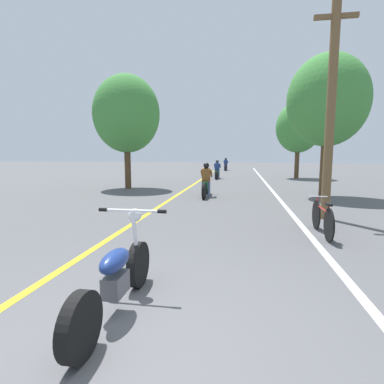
{
  "coord_description": "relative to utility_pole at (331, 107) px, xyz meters",
  "views": [
    {
      "loc": [
        1.06,
        -2.4,
        1.81
      ],
      "look_at": [
        -0.09,
        4.61,
        0.9
      ],
      "focal_mm": 28.0,
      "sensor_mm": 36.0,
      "label": 1
    }
  ],
  "objects": [
    {
      "name": "motorcycle_rider_lead",
      "position": [
        -3.79,
        3.8,
        -2.51
      ],
      "size": [
        0.5,
        2.12,
        1.44
      ],
      "color": "black",
      "rests_on": "ground"
    },
    {
      "name": "motorcycle_foreground",
      "position": [
        -3.71,
        -5.68,
        -2.63
      ],
      "size": [
        0.89,
        2.12,
        1.11
      ],
      "color": "black",
      "rests_on": "ground"
    },
    {
      "name": "roadside_tree_right_far",
      "position": [
        1.71,
        14.37,
        0.65
      ],
      "size": [
        3.2,
        2.88,
        5.56
      ],
      "color": "#513A23",
      "rests_on": "ground"
    },
    {
      "name": "lane_stripe_center",
      "position": [
        -5.1,
        6.28,
        -3.05
      ],
      "size": [
        0.14,
        48.0,
        0.01
      ],
      "primitive_type": "cube",
      "color": "yellow",
      "rests_on": "ground"
    },
    {
      "name": "ground_plane",
      "position": [
        -3.4,
        -6.33,
        -3.06
      ],
      "size": [
        120.0,
        120.0,
        0.0
      ],
      "primitive_type": "plane",
      "color": "#515154"
    },
    {
      "name": "motorcycle_rider_far",
      "position": [
        -3.99,
        23.94,
        -2.53
      ],
      "size": [
        0.5,
        2.05,
        1.38
      ],
      "color": "black",
      "rests_on": "ground"
    },
    {
      "name": "lane_stripe_edge",
      "position": [
        -0.8,
        6.28,
        -3.05
      ],
      "size": [
        0.14,
        48.0,
        0.01
      ],
      "primitive_type": "cube",
      "color": "white",
      "rests_on": "ground"
    },
    {
      "name": "roadside_tree_right_near",
      "position": [
        1.07,
        4.5,
        0.89
      ],
      "size": [
        3.23,
        2.9,
        5.82
      ],
      "color": "#513A23",
      "rests_on": "ground"
    },
    {
      "name": "motorcycle_rider_mid",
      "position": [
        -4.06,
        13.06,
        -2.53
      ],
      "size": [
        0.5,
        2.08,
        1.37
      ],
      "color": "black",
      "rests_on": "ground"
    },
    {
      "name": "roadside_tree_left",
      "position": [
        -8.16,
        6.11,
        0.75
      ],
      "size": [
        3.41,
        3.07,
        5.79
      ],
      "color": "#513A23",
      "rests_on": "ground"
    },
    {
      "name": "bicycle_parked",
      "position": [
        -0.53,
        -1.81,
        -2.68
      ],
      "size": [
        0.44,
        1.77,
        0.82
      ],
      "color": "black",
      "rests_on": "ground"
    },
    {
      "name": "utility_pole",
      "position": [
        0.0,
        0.0,
        0.0
      ],
      "size": [
        1.1,
        0.24,
        5.93
      ],
      "color": "brown",
      "rests_on": "ground"
    }
  ]
}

